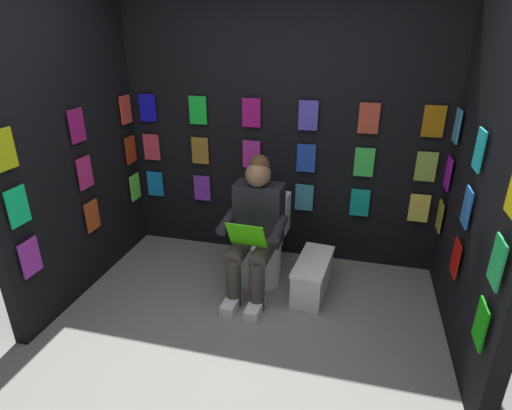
{
  "coord_description": "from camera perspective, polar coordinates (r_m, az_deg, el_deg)",
  "views": [
    {
      "loc": [
        -0.7,
        1.86,
        2.1
      ],
      "look_at": [
        0.02,
        -0.99,
        0.85
      ],
      "focal_mm": 28.87,
      "sensor_mm": 36.0,
      "label": 1
    }
  ],
  "objects": [
    {
      "name": "person_reading",
      "position": [
        3.39,
        -0.16,
        -3.21
      ],
      "size": [
        0.54,
        0.7,
        1.19
      ],
      "rotation": [
        0.0,
        0.0,
        -0.05
      ],
      "color": "black",
      "rests_on": "ground"
    },
    {
      "name": "ground_plane",
      "position": [
        2.9,
        -4.86,
        -23.59
      ],
      "size": [
        30.0,
        30.0,
        0.0
      ],
      "primitive_type": "plane",
      "color": "gray"
    },
    {
      "name": "display_wall_back",
      "position": [
        3.88,
        3.43,
        9.93
      ],
      "size": [
        3.06,
        0.14,
        2.45
      ],
      "color": "black",
      "rests_on": "ground"
    },
    {
      "name": "comic_longbox_near",
      "position": [
        3.61,
        7.83,
        -9.73
      ],
      "size": [
        0.32,
        0.62,
        0.32
      ],
      "rotation": [
        0.0,
        0.0,
        -0.1
      ],
      "color": "white",
      "rests_on": "ground"
    },
    {
      "name": "display_wall_left",
      "position": [
        3.01,
        29.39,
        3.06
      ],
      "size": [
        0.14,
        1.8,
        2.45
      ],
      "color": "black",
      "rests_on": "ground"
    },
    {
      "name": "display_wall_right",
      "position": [
        3.66,
        -24.16,
        7.15
      ],
      "size": [
        0.14,
        1.8,
        2.45
      ],
      "color": "black",
      "rests_on": "ground"
    },
    {
      "name": "toilet",
      "position": [
        3.71,
        0.87,
        -5.52
      ],
      "size": [
        0.41,
        0.56,
        0.77
      ],
      "rotation": [
        0.0,
        0.0,
        -0.05
      ],
      "color": "white",
      "rests_on": "ground"
    }
  ]
}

